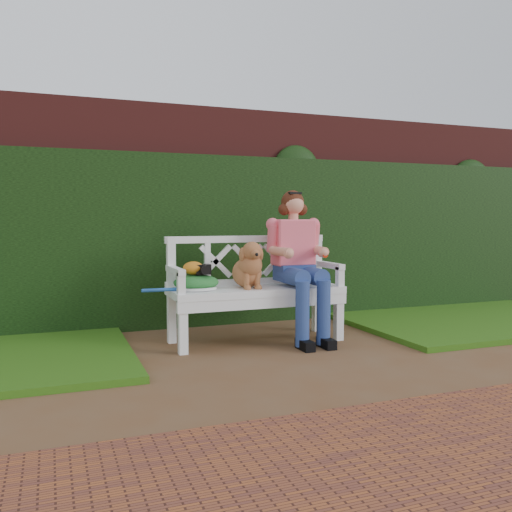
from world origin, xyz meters
name	(u,v)px	position (x,y,z in m)	size (l,w,h in m)	color
ground	(296,364)	(0.00, 0.00, 0.00)	(60.00, 60.00, 0.00)	brown
brick_wall	(220,216)	(0.00, 1.90, 1.10)	(10.00, 0.30, 2.20)	#5C211E
ivy_hedge	(227,241)	(0.00, 1.68, 0.85)	(10.00, 0.18, 1.70)	#1D4212
grass_right	(467,318)	(2.40, 0.90, 0.03)	(2.60, 2.00, 0.05)	#1B480E
brick_paving	(443,447)	(0.00, -1.60, 0.01)	(4.00, 1.20, 0.03)	brown
garden_bench	(256,314)	(-0.02, 0.79, 0.24)	(1.58, 0.60, 0.48)	white
seated_woman	(295,268)	(0.35, 0.77, 0.63)	(0.53, 0.71, 1.26)	#E84F5A
dog	(248,264)	(-0.10, 0.77, 0.68)	(0.27, 0.37, 0.41)	#BA652F
tennis_racket	(193,288)	(-0.58, 0.78, 0.50)	(0.65, 0.27, 0.03)	white
green_bag	(196,282)	(-0.55, 0.80, 0.54)	(0.38, 0.29, 0.13)	#226E1C
camera_item	(203,269)	(-0.50, 0.78, 0.65)	(0.13, 0.09, 0.08)	black
baseball_glove	(193,268)	(-0.58, 0.79, 0.66)	(0.17, 0.13, 0.11)	#BE6B16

